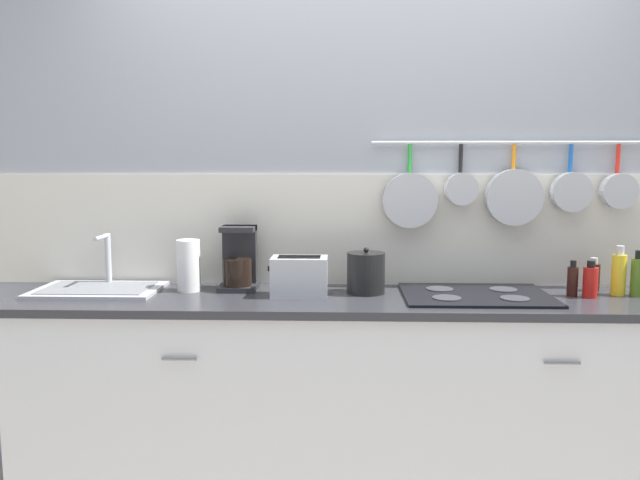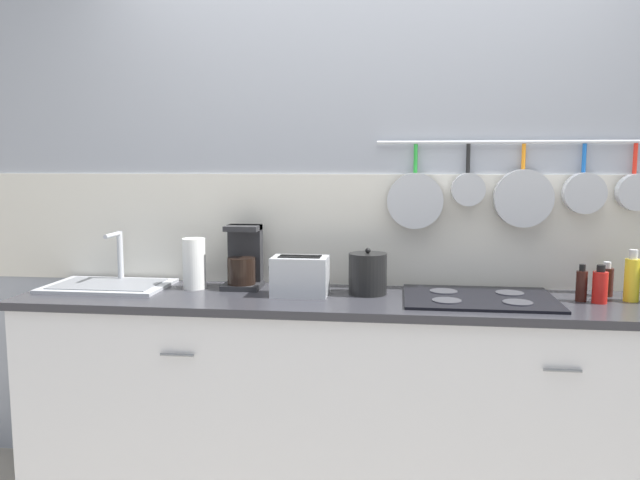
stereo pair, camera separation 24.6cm
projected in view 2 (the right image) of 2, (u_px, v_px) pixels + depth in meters
name	position (u px, v px, depth m)	size (l,w,h in m)	color
wall_back	(372.00, 211.00, 2.94)	(7.20, 0.15, 2.60)	#999EA8
cabinet_base	(365.00, 406.00, 2.73)	(3.00, 0.54, 0.90)	silver
countertop	(366.00, 302.00, 2.67)	(3.04, 0.56, 0.03)	#2D2D33
sink_basin	(109.00, 283.00, 2.91)	(0.55, 0.37, 0.25)	#B7BABF
paper_towel_roll	(194.00, 264.00, 2.86)	(0.10, 0.10, 0.23)	white
coffee_maker	(244.00, 262.00, 2.89)	(0.17, 0.18, 0.29)	#262628
toaster	(300.00, 276.00, 2.71)	(0.26, 0.16, 0.17)	#B7BABF
kettle	(367.00, 274.00, 2.75)	(0.17, 0.17, 0.21)	black
cooktop	(479.00, 298.00, 2.64)	(0.63, 0.47, 0.01)	black
bottle_dish_soap	(582.00, 285.00, 2.60)	(0.05, 0.05, 0.16)	#33140F
bottle_olive_oil	(600.00, 286.00, 2.57)	(0.06, 0.06, 0.16)	red
bottle_hot_sauce	(606.00, 281.00, 2.71)	(0.06, 0.06, 0.15)	#33140F
bottle_sesame_oil	(632.00, 279.00, 2.60)	(0.06, 0.06, 0.22)	yellow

